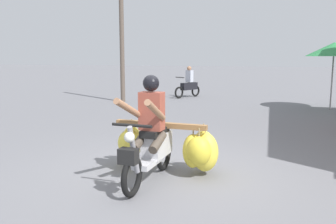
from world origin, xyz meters
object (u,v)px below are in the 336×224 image
object	(u,v)px
market_umbrella_near_shop	(334,49)
utility_pole	(122,31)
motorbike_distant_ahead_left	(189,85)
motorbike_main_loaded	(168,144)

from	to	relation	value
market_umbrella_near_shop	utility_pole	bearing A→B (deg)	178.85
motorbike_distant_ahead_left	market_umbrella_near_shop	xyz separation A→B (m)	(5.54, -2.43, 1.50)
motorbike_main_loaded	utility_pole	distance (m)	9.61
motorbike_distant_ahead_left	utility_pole	world-z (taller)	utility_pole
motorbike_main_loaded	market_umbrella_near_shop	world-z (taller)	market_umbrella_near_shop
utility_pole	motorbike_distant_ahead_left	bearing A→B (deg)	45.58
motorbike_main_loaded	market_umbrella_near_shop	bearing A→B (deg)	66.63
motorbike_distant_ahead_left	utility_pole	xyz separation A→B (m)	(-2.23, -2.28, 2.24)
motorbike_main_loaded	utility_pole	world-z (taller)	utility_pole
motorbike_main_loaded	motorbike_distant_ahead_left	bearing A→B (deg)	100.84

